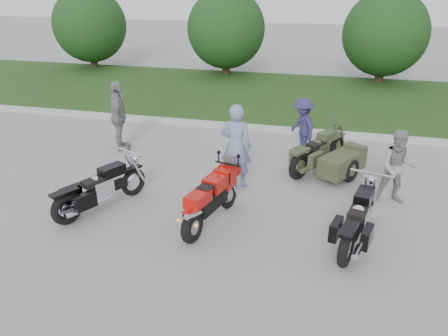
% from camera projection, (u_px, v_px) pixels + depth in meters
% --- Properties ---
extents(ground, '(80.00, 80.00, 0.00)m').
position_uv_depth(ground, '(211.00, 229.00, 8.41)').
color(ground, '#999A94').
rests_on(ground, ground).
extents(curb, '(60.00, 0.30, 0.15)m').
position_uv_depth(curb, '(262.00, 128.00, 13.70)').
color(curb, '#AEACA4').
rests_on(curb, ground).
extents(grass_strip, '(60.00, 8.00, 0.14)m').
position_uv_depth(grass_strip, '(279.00, 96.00, 17.38)').
color(grass_strip, '#2C511B').
rests_on(grass_strip, ground).
extents(tree_far_left, '(3.60, 3.60, 4.00)m').
position_uv_depth(tree_far_left, '(90.00, 25.00, 21.71)').
color(tree_far_left, '#3F2B1C').
rests_on(tree_far_left, ground).
extents(tree_mid_left, '(3.60, 3.60, 4.00)m').
position_uv_depth(tree_mid_left, '(226.00, 29.00, 20.16)').
color(tree_mid_left, '#3F2B1C').
rests_on(tree_mid_left, ground).
extents(tree_mid_right, '(3.60, 3.60, 4.00)m').
position_uv_depth(tree_mid_right, '(385.00, 34.00, 18.61)').
color(tree_mid_right, '#3F2B1C').
rests_on(tree_mid_right, ground).
extents(sportbike_red, '(0.71, 2.04, 0.98)m').
position_uv_depth(sportbike_red, '(210.00, 198.00, 8.34)').
color(sportbike_red, black).
rests_on(sportbike_red, ground).
extents(cruiser_left, '(1.15, 2.09, 0.88)m').
position_uv_depth(cruiser_left, '(98.00, 191.00, 8.92)').
color(cruiser_left, black).
rests_on(cruiser_left, ground).
extents(cruiser_right, '(0.72, 2.28, 0.89)m').
position_uv_depth(cruiser_right, '(357.00, 222.00, 7.78)').
color(cruiser_right, black).
rests_on(cruiser_right, ground).
extents(cruiser_sidecar, '(1.82, 2.21, 0.91)m').
position_uv_depth(cruiser_sidecar, '(332.00, 159.00, 10.53)').
color(cruiser_sidecar, black).
rests_on(cruiser_sidecar, ground).
extents(person_stripe, '(0.72, 0.48, 1.94)m').
position_uv_depth(person_stripe, '(236.00, 146.00, 9.80)').
color(person_stripe, '#7A7DA7').
rests_on(person_stripe, ground).
extents(person_grey, '(0.83, 0.66, 1.63)m').
position_uv_depth(person_grey, '(398.00, 167.00, 9.10)').
color(person_grey, gray).
rests_on(person_grey, ground).
extents(person_denim, '(1.03, 1.15, 1.55)m').
position_uv_depth(person_denim, '(302.00, 127.00, 11.66)').
color(person_denim, navy).
rests_on(person_denim, ground).
extents(person_back, '(0.84, 1.23, 1.94)m').
position_uv_depth(person_back, '(119.00, 116.00, 11.89)').
color(person_back, gray).
rests_on(person_back, ground).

